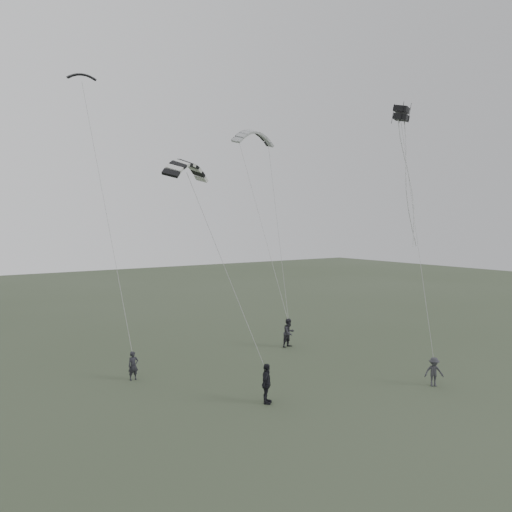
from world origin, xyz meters
TOP-DOWN VIEW (x-y plane):
  - ground at (0.00, 0.00)m, footprint 140.00×140.00m
  - flyer_left at (-5.70, 7.36)m, footprint 0.56×0.37m
  - flyer_right at (5.44, 8.19)m, footprint 1.05×0.88m
  - flyer_center at (-1.93, 0.56)m, footprint 1.10×1.07m
  - flyer_far at (6.51, -2.30)m, footprint 1.10×1.01m
  - kite_dark_small at (-6.87, 11.54)m, footprint 1.66×0.98m
  - kite_pale_large at (5.94, 13.06)m, footprint 3.57×1.48m
  - kite_striped at (-4.09, 4.14)m, footprint 3.20×2.58m
  - kite_box at (7.53, 0.90)m, footprint 1.04×1.10m

SIDE VIEW (x-z plane):
  - ground at x=0.00m, z-range 0.00..0.00m
  - flyer_far at x=6.51m, z-range 0.00..1.48m
  - flyer_left at x=-5.70m, z-range 0.00..1.52m
  - flyer_center at x=-1.93m, z-range 0.00..1.85m
  - flyer_right at x=5.44m, z-range 0.00..1.93m
  - kite_striped at x=-4.09m, z-range 10.48..11.87m
  - kite_box at x=7.53m, z-range 13.92..14.81m
  - kite_pale_large at x=5.94m, z-range 14.18..15.83m
  - kite_dark_small at x=-6.87m, z-range 16.32..16.96m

